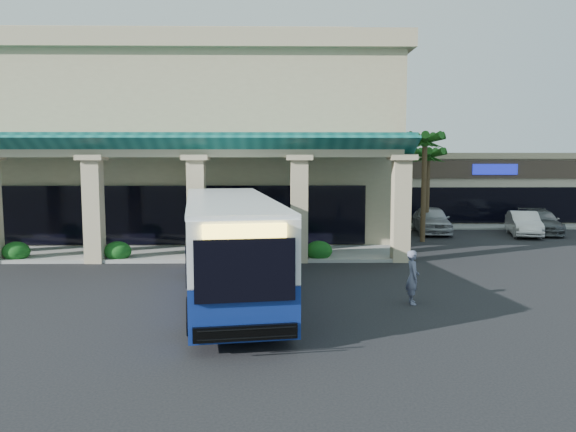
{
  "coord_description": "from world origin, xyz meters",
  "views": [
    {
      "loc": [
        0.59,
        -19.35,
        4.67
      ],
      "look_at": [
        0.98,
        3.77,
        2.2
      ],
      "focal_mm": 35.0,
      "sensor_mm": 36.0,
      "label": 1
    }
  ],
  "objects_px": {
    "pedestrian": "(413,277)",
    "car_silver": "(432,220)",
    "transit_bus": "(230,248)",
    "car_white": "(524,224)",
    "car_red": "(540,222)"
  },
  "relations": [
    {
      "from": "pedestrian",
      "to": "car_silver",
      "type": "relative_size",
      "value": 0.36
    },
    {
      "from": "pedestrian",
      "to": "transit_bus",
      "type": "bearing_deg",
      "value": 83.53
    },
    {
      "from": "transit_bus",
      "to": "car_white",
      "type": "relative_size",
      "value": 2.74
    },
    {
      "from": "car_silver",
      "to": "car_red",
      "type": "bearing_deg",
      "value": 4.48
    },
    {
      "from": "car_silver",
      "to": "car_white",
      "type": "height_order",
      "value": "car_silver"
    },
    {
      "from": "pedestrian",
      "to": "car_white",
      "type": "xyz_separation_m",
      "value": [
        10.23,
        15.23,
        -0.15
      ]
    },
    {
      "from": "transit_bus",
      "to": "car_silver",
      "type": "height_order",
      "value": "transit_bus"
    },
    {
      "from": "transit_bus",
      "to": "car_silver",
      "type": "distance_m",
      "value": 18.91
    },
    {
      "from": "pedestrian",
      "to": "car_red",
      "type": "xyz_separation_m",
      "value": [
        11.67,
        16.19,
        -0.16
      ]
    },
    {
      "from": "pedestrian",
      "to": "car_silver",
      "type": "distance_m",
      "value": 17.14
    },
    {
      "from": "car_white",
      "to": "car_silver",
      "type": "bearing_deg",
      "value": -178.81
    },
    {
      "from": "car_silver",
      "to": "transit_bus",
      "type": "bearing_deg",
      "value": -119.37
    },
    {
      "from": "car_silver",
      "to": "car_red",
      "type": "height_order",
      "value": "car_silver"
    },
    {
      "from": "car_red",
      "to": "pedestrian",
      "type": "bearing_deg",
      "value": -114.03
    },
    {
      "from": "pedestrian",
      "to": "car_silver",
      "type": "xyz_separation_m",
      "value": [
        5.08,
        16.37,
        -0.04
      ]
    }
  ]
}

